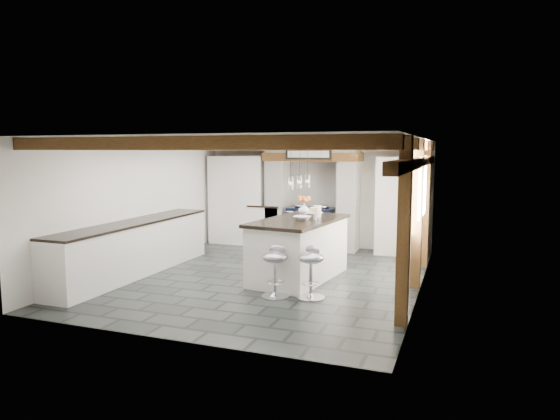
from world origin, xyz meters
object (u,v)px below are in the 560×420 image
(range_cooker, at_px, (312,227))
(kitchen_island, at_px, (299,248))
(bar_stool_far, at_px, (275,265))
(bar_stool_near, at_px, (311,266))

(range_cooker, relative_size, kitchen_island, 0.47)
(range_cooker, distance_m, bar_stool_far, 3.76)
(kitchen_island, bearing_deg, bar_stool_far, -81.77)
(range_cooker, distance_m, bar_stool_near, 3.76)
(range_cooker, relative_size, bar_stool_far, 1.31)
(range_cooker, bearing_deg, kitchen_island, -77.99)
(kitchen_island, xyz_separation_m, bar_stool_far, (0.01, -1.14, -0.04))
(bar_stool_near, relative_size, bar_stool_far, 1.00)
(kitchen_island, height_order, bar_stool_near, kitchen_island)
(bar_stool_far, bearing_deg, range_cooker, 98.37)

